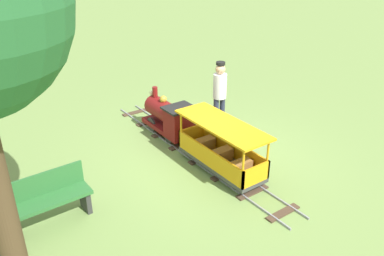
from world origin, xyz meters
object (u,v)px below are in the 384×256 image
(park_bench, at_px, (47,199))
(locomotive, at_px, (169,117))
(conductor_person, at_px, (220,91))
(passenger_car, at_px, (221,152))

(park_bench, bearing_deg, locomotive, 23.58)
(park_bench, bearing_deg, conductor_person, 13.22)
(locomotive, xyz_separation_m, conductor_person, (1.10, -0.37, 0.47))
(locomotive, distance_m, conductor_person, 1.25)
(locomotive, xyz_separation_m, passenger_car, (0.00, -1.77, -0.06))
(passenger_car, height_order, park_bench, passenger_car)
(conductor_person, bearing_deg, passenger_car, -128.14)
(locomotive, relative_size, park_bench, 1.11)
(locomotive, distance_m, passenger_car, 1.77)
(passenger_car, height_order, conductor_person, conductor_person)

